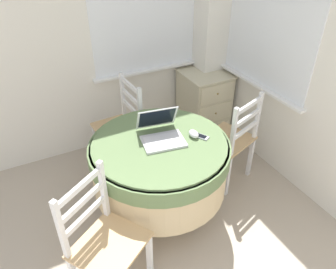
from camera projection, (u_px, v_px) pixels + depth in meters
name	position (u px, v px, depth m)	size (l,w,h in m)	color
corner_room_shell	(215.00, 63.00, 2.28)	(4.32, 5.21, 2.55)	white
round_dining_table	(160.00, 162.00, 2.54)	(1.07, 1.07, 0.73)	#4C3D2D
laptop	(161.00, 133.00, 2.45)	(0.36, 0.38, 0.22)	silver
computer_mouse	(194.00, 134.00, 2.48)	(0.06, 0.10, 0.05)	white
cell_phone	(201.00, 136.00, 2.49)	(0.11, 0.13, 0.01)	#B2B7BC
dining_chair_near_back_window	(121.00, 127.00, 3.13)	(0.41, 0.45, 0.91)	tan
dining_chair_near_right_window	(231.00, 140.00, 2.95)	(0.53, 0.50, 0.91)	tan
dining_chair_camera_near	(104.00, 242.00, 2.04)	(0.57, 0.55, 0.91)	tan
corner_cabinet	(204.00, 103.00, 3.70)	(0.48, 0.51, 0.72)	beige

